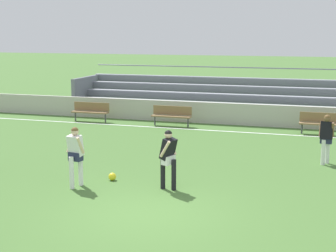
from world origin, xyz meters
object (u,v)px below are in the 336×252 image
at_px(bench_far_right, 322,121).
at_px(player_white_wide_left, 75,152).
at_px(bleacher_stand, 273,98).
at_px(player_dark_trailing_run, 168,155).
at_px(bench_far_left, 91,110).
at_px(player_dark_on_ball, 326,135).
at_px(bench_centre_sideline, 172,114).
at_px(soccer_ball, 112,177).

xyz_separation_m(bench_far_right, player_white_wide_left, (-6.33, -9.48, 0.45)).
distance_m(bleacher_stand, player_dark_trailing_run, 12.65).
bearing_deg(bench_far_left, player_dark_on_ball, -24.88).
distance_m(bleacher_stand, player_dark_on_ball, 8.90).
relative_size(bench_far_left, player_dark_on_ball, 1.12).
relative_size(bench_centre_sideline, bench_far_right, 1.00).
bearing_deg(bench_centre_sideline, player_white_wide_left, -89.16).
xyz_separation_m(bench_centre_sideline, player_dark_trailing_run, (2.61, -8.95, 0.42)).
distance_m(bleacher_stand, bench_centre_sideline, 5.49).
distance_m(bleacher_stand, soccer_ball, 12.70).
bearing_deg(bench_centre_sideline, soccer_ball, -84.53).
distance_m(bench_centre_sideline, player_dark_trailing_run, 9.33).
distance_m(bench_centre_sideline, bench_far_right, 6.47).
xyz_separation_m(bench_centre_sideline, player_white_wide_left, (0.14, -9.48, 0.45)).
distance_m(bleacher_stand, bench_far_right, 4.33).
height_order(player_dark_on_ball, soccer_ball, player_dark_on_ball).
height_order(bench_far_right, soccer_ball, bench_far_right).
bearing_deg(soccer_ball, bleacher_stand, 74.94).
relative_size(bench_far_left, bench_far_right, 1.00).
relative_size(bench_far_right, player_white_wide_left, 1.08).
height_order(bench_far_left, player_dark_on_ball, player_dark_on_ball).
height_order(bleacher_stand, bench_far_left, bleacher_stand).
height_order(bench_far_left, player_dark_trailing_run, player_dark_trailing_run).
bearing_deg(bleacher_stand, soccer_ball, -105.06).
bearing_deg(bleacher_stand, player_white_wide_left, -106.90).
distance_m(bench_far_right, player_white_wide_left, 11.41).
xyz_separation_m(bench_far_left, soccer_ball, (4.83, -8.62, -0.44)).
distance_m(bench_far_right, player_dark_trailing_run, 9.76).
relative_size(bench_far_left, soccer_ball, 8.18).
xyz_separation_m(bench_far_right, player_dark_trailing_run, (-3.86, -8.95, 0.42)).
xyz_separation_m(bleacher_stand, player_dark_on_ball, (2.51, -8.54, -0.03)).
bearing_deg(bench_far_right, bench_far_left, 180.00).
height_order(bench_centre_sideline, soccer_ball, bench_centre_sideline).
bearing_deg(bench_far_right, player_white_wide_left, -123.72).
bearing_deg(player_white_wide_left, player_dark_trailing_run, 12.15).
relative_size(bench_far_right, player_dark_trailing_run, 1.11).
relative_size(bench_far_left, player_white_wide_left, 1.08).
bearing_deg(bench_centre_sideline, player_dark_on_ball, -36.64).
xyz_separation_m(bench_centre_sideline, player_dark_on_ball, (6.63, -4.93, 0.40)).
bearing_deg(soccer_ball, player_white_wide_left, -128.51).
bearing_deg(player_dark_on_ball, bleacher_stand, 106.39).
xyz_separation_m(player_white_wide_left, soccer_ball, (0.69, 0.86, -0.88)).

